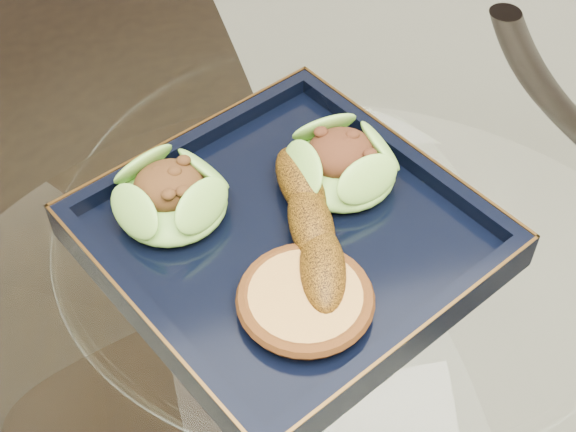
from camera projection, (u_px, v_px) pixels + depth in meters
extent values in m
cylinder|color=white|center=(340.00, 265.00, 0.64)|extent=(1.10, 1.10, 0.01)
torus|color=black|center=(340.00, 265.00, 0.64)|extent=(1.13, 1.13, 0.02)
cylinder|color=black|center=(451.00, 240.00, 1.15)|extent=(0.04, 0.04, 0.75)
cylinder|color=black|center=(56.00, 329.00, 1.05)|extent=(0.04, 0.04, 0.75)
cube|color=black|center=(112.00, 199.00, 1.08)|extent=(0.45, 0.45, 0.04)
cylinder|color=black|center=(283.00, 362.00, 1.19)|extent=(0.03, 0.03, 0.45)
cylinder|color=black|center=(7.00, 252.00, 1.33)|extent=(0.03, 0.03, 0.45)
cylinder|color=black|center=(214.00, 197.00, 1.41)|extent=(0.03, 0.03, 0.45)
cube|color=black|center=(288.00, 241.00, 0.63)|extent=(0.36, 0.36, 0.02)
ellipsoid|color=#60A730|center=(171.00, 199.00, 0.63)|extent=(0.10, 0.10, 0.03)
ellipsoid|color=#58A12F|center=(341.00, 166.00, 0.65)|extent=(0.11, 0.11, 0.03)
ellipsoid|color=#69410B|center=(311.00, 224.00, 0.61)|extent=(0.05, 0.16, 0.03)
cylinder|color=gold|center=(305.00, 301.00, 0.57)|extent=(0.10, 0.10, 0.02)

